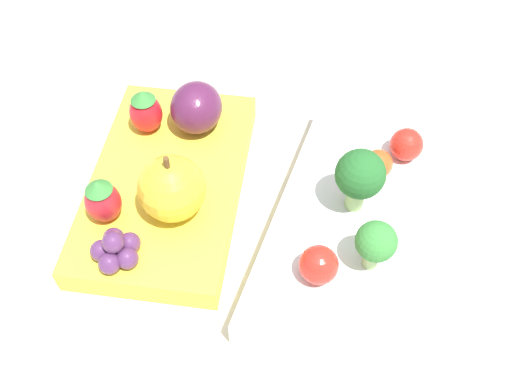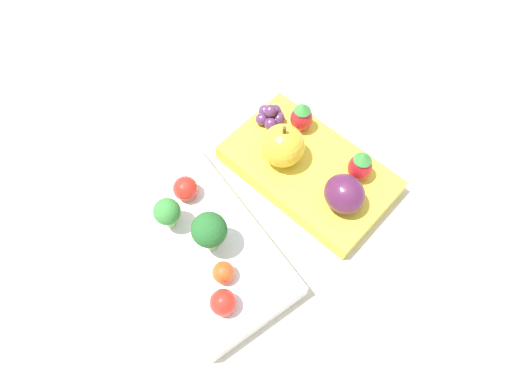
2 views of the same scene
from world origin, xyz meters
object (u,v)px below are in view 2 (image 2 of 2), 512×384
cherry_tomato_2 (223,273)px  broccoli_floret_1 (167,212)px  broccoli_floret_0 (209,231)px  grape_cluster (270,116)px  bento_box_fruit (306,167)px  bento_box_savoury (201,241)px  plum (344,194)px  strawberry_1 (302,117)px  cherry_tomato_1 (223,302)px  cherry_tomato_0 (185,188)px  strawberry_0 (360,166)px  apple (283,146)px

cherry_tomato_2 → broccoli_floret_1: bearing=7.3°
broccoli_floret_0 → grape_cluster: broccoli_floret_0 is taller
bento_box_fruit → cherry_tomato_2: cherry_tomato_2 is taller
bento_box_savoury → bento_box_fruit: bearing=-88.9°
broccoli_floret_0 → bento_box_fruit: bearing=-82.7°
plum → broccoli_floret_0: bearing=72.4°
bento_box_savoury → strawberry_1: (0.05, -0.18, 0.03)m
grape_cluster → bento_box_savoury: bearing=116.2°
broccoli_floret_0 → plum: size_ratio=1.20×
cherry_tomato_1 → cherry_tomato_0: bearing=-17.6°
grape_cluster → broccoli_floret_0: bearing=121.5°
broccoli_floret_0 → grape_cluster: 0.18m
broccoli_floret_1 → strawberry_0: 0.22m
cherry_tomato_1 → strawberry_1: 0.24m
cherry_tomato_0 → broccoli_floret_0: bearing=169.9°
plum → grape_cluster: 0.14m
bento_box_fruit → cherry_tomato_1: cherry_tomato_1 is taller
bento_box_fruit → plum: 0.07m
bento_box_savoury → cherry_tomato_1: 0.09m
cherry_tomato_1 → apple: apple is taller
strawberry_0 → cherry_tomato_2: bearing=91.8°
strawberry_1 → grape_cluster: strawberry_1 is taller
broccoli_floret_0 → cherry_tomato_2: size_ratio=2.43×
broccoli_floret_0 → grape_cluster: (0.09, -0.15, -0.03)m
bento_box_savoury → bento_box_fruit: 0.15m
strawberry_0 → grape_cluster: 0.13m
bento_box_savoury → strawberry_0: 0.20m
apple → bento_box_savoury: bearing=100.7°
broccoli_floret_1 → grape_cluster: (0.05, -0.17, -0.02)m
broccoli_floret_0 → strawberry_0: (-0.03, -0.18, -0.02)m
bento_box_fruit → broccoli_floret_1: 0.18m
plum → grape_cluster: size_ratio=1.28×
broccoli_floret_1 → broccoli_floret_0: bearing=-155.6°
strawberry_1 → cherry_tomato_0: bearing=88.7°
strawberry_1 → bento_box_fruit: bearing=148.7°
broccoli_floret_0 → strawberry_0: bearing=-99.3°
bento_box_fruit → cherry_tomato_0: (0.05, 0.14, 0.03)m
bento_box_savoury → broccoli_floret_1: bearing=28.3°
strawberry_1 → cherry_tomato_1: bearing=121.3°
bento_box_savoury → bento_box_fruit: size_ratio=1.05×
bento_box_savoury → cherry_tomato_2: cherry_tomato_2 is taller
grape_cluster → cherry_tomato_1: bearing=130.5°
bento_box_fruit → broccoli_floret_1: broccoli_floret_1 is taller
bento_box_fruit → cherry_tomato_0: bearing=70.8°
apple → grape_cluster: size_ratio=1.63×
bento_box_savoury → broccoli_floret_0: size_ratio=4.03×
broccoli_floret_1 → cherry_tomato_1: (-0.11, 0.01, -0.01)m
bento_box_fruit → cherry_tomato_1: bearing=114.3°
broccoli_floret_1 → grape_cluster: 0.18m
broccoli_floret_1 → cherry_tomato_0: 0.04m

